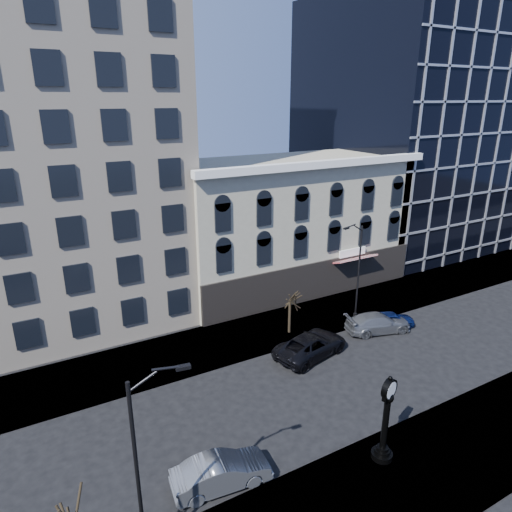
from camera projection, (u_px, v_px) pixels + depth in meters
ground at (260, 409)px, 26.89m from camera, size 160.00×160.00×0.00m
sidewalk_far at (206, 347)px, 33.46m from camera, size 160.00×6.00×0.12m
sidewalk_near at (348, 509)px, 20.27m from camera, size 160.00×6.00×0.12m
cream_tower at (60, 69)px, 33.28m from camera, size 15.90×15.40×42.50m
victorian_row at (287, 223)px, 43.55m from camera, size 22.60×11.19×12.50m
glass_office at (406, 127)px, 54.27m from camera, size 20.00×20.15×28.00m
street_clock at (385, 422)px, 22.40m from camera, size 1.08×1.08×4.78m
street_lamp_near at (150, 419)px, 16.01m from camera, size 2.25×0.59×8.71m
street_lamp_far at (356, 247)px, 35.42m from camera, size 2.14×0.61×8.32m
bare_tree_far at (290, 295)px, 34.41m from camera, size 2.43×2.43×4.17m
car_near_b at (221, 472)px, 21.33m from camera, size 4.86×2.16×1.55m
car_far_a at (311, 345)px, 32.22m from camera, size 6.24×3.90×1.61m
car_far_b at (378, 323)px, 35.56m from camera, size 5.55×3.36×1.50m
car_far_c at (391, 319)px, 36.31m from camera, size 4.05×2.67×1.28m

